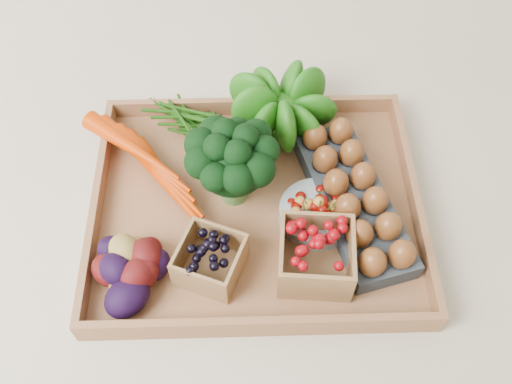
{
  "coord_description": "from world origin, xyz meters",
  "views": [
    {
      "loc": [
        -0.01,
        -0.53,
        0.84
      ],
      "look_at": [
        0.0,
        0.0,
        0.06
      ],
      "focal_mm": 40.0,
      "sensor_mm": 36.0,
      "label": 1
    }
  ],
  "objects_px": {
    "cherry_bowl": "(317,215)",
    "tray": "(256,209)",
    "broccoli": "(233,174)",
    "egg_carton": "(353,202)"
  },
  "relations": [
    {
      "from": "cherry_bowl",
      "to": "egg_carton",
      "type": "height_order",
      "value": "egg_carton"
    },
    {
      "from": "broccoli",
      "to": "cherry_bowl",
      "type": "height_order",
      "value": "broccoli"
    },
    {
      "from": "broccoli",
      "to": "cherry_bowl",
      "type": "relative_size",
      "value": 1.2
    },
    {
      "from": "tray",
      "to": "egg_carton",
      "type": "height_order",
      "value": "egg_carton"
    },
    {
      "from": "egg_carton",
      "to": "cherry_bowl",
      "type": "bearing_deg",
      "value": -174.92
    },
    {
      "from": "broccoli",
      "to": "cherry_bowl",
      "type": "bearing_deg",
      "value": -21.76
    },
    {
      "from": "tray",
      "to": "egg_carton",
      "type": "distance_m",
      "value": 0.17
    },
    {
      "from": "cherry_bowl",
      "to": "tray",
      "type": "bearing_deg",
      "value": 163.77
    },
    {
      "from": "tray",
      "to": "egg_carton",
      "type": "relative_size",
      "value": 1.78
    },
    {
      "from": "egg_carton",
      "to": "broccoli",
      "type": "bearing_deg",
      "value": 155.91
    }
  ]
}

